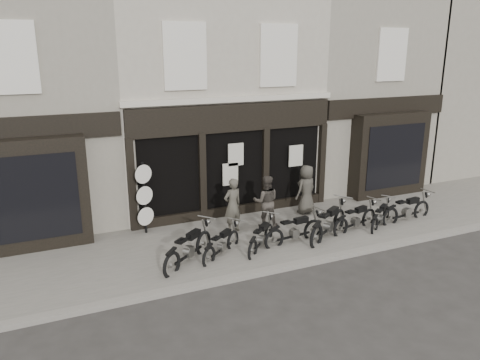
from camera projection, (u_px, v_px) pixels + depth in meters
name	position (u px, v px, depth m)	size (l,w,h in m)	color
ground_plane	(274.00, 249.00, 13.59)	(90.00, 90.00, 0.00)	#2D2B28
pavement	(260.00, 236.00, 14.37)	(30.00, 4.20, 0.12)	#656159
kerb	(296.00, 265.00, 12.47)	(30.00, 0.25, 0.13)	gray
central_building	(203.00, 91.00, 17.71)	(7.30, 6.22, 8.34)	#B4AB9A
neighbour_left	(19.00, 99.00, 15.20)	(5.60, 6.73, 8.34)	gray
neighbour_right	(342.00, 86.00, 20.15)	(5.60, 6.73, 8.34)	gray
filler_right	(476.00, 80.00, 23.41)	(11.00, 6.00, 8.20)	gray
motorcycle_0	(189.00, 251.00, 12.48)	(1.89, 1.63, 1.08)	black
motorcycle_1	(222.00, 246.00, 12.94)	(1.61, 1.32, 0.90)	black
motorcycle_2	(261.00, 239.00, 13.39)	(1.54, 1.47, 0.92)	black
motorcycle_3	(295.00, 232.00, 13.78)	(2.10, 0.60, 1.01)	black
motorcycle_4	(329.00, 226.00, 14.17)	(2.12, 1.50, 1.13)	black
motorcycle_5	(356.00, 221.00, 14.74)	(2.00, 0.81, 0.98)	black
motorcycle_6	(381.00, 218.00, 15.06)	(1.65, 1.24, 0.90)	black
motorcycle_7	(407.00, 212.00, 15.50)	(2.15, 0.59, 1.03)	black
man_left	(233.00, 205.00, 14.40)	(0.62, 0.41, 1.71)	#49453B
man_centre	(266.00, 201.00, 14.79)	(0.82, 0.64, 1.69)	#3D3731
man_right	(306.00, 189.00, 16.03)	(0.83, 0.54, 1.70)	#3D3A33
advert_sign_post	(145.00, 201.00, 14.21)	(0.55, 0.37, 2.38)	black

